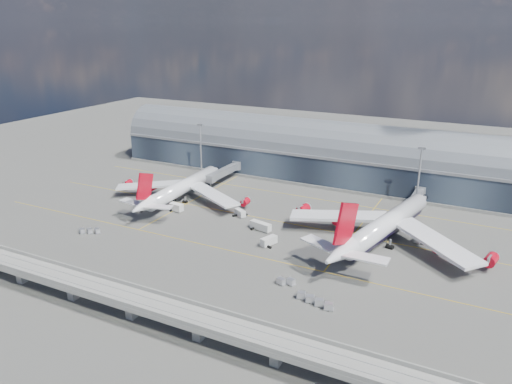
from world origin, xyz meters
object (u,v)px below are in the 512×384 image
at_px(airliner_right, 384,227).
at_px(cargo_train_2, 286,282).
at_px(cargo_train_1, 315,301).
at_px(service_truck_1, 176,207).
at_px(service_truck_0, 142,207).
at_px(airliner_left, 181,188).
at_px(service_truck_4, 420,238).
at_px(service_truck_5, 240,213).
at_px(floodlight_mast_right, 419,177).
at_px(cargo_train_0, 90,231).
at_px(service_truck_3, 269,241).
at_px(service_truck_2, 261,226).
at_px(floodlight_mast_left, 201,149).

bearing_deg(airliner_right, cargo_train_2, -102.05).
height_order(airliner_right, cargo_train_1, airliner_right).
bearing_deg(service_truck_1, service_truck_0, 119.23).
bearing_deg(airliner_left, service_truck_4, -0.65).
bearing_deg(airliner_left, service_truck_5, -10.14).
distance_m(airliner_left, service_truck_4, 95.99).
bearing_deg(service_truck_4, airliner_left, -159.48).
relative_size(floodlight_mast_right, service_truck_1, 4.41).
bearing_deg(cargo_train_0, service_truck_3, -42.07).
xyz_separation_m(airliner_right, cargo_train_0, (-94.24, -38.58, -5.18)).
height_order(airliner_right, cargo_train_2, airliner_right).
bearing_deg(service_truck_0, cargo_train_1, -13.97).
relative_size(service_truck_2, cargo_train_1, 0.76).
relative_size(service_truck_1, cargo_train_1, 0.51).
bearing_deg(service_truck_2, cargo_train_1, -124.30).
bearing_deg(floodlight_mast_right, service_truck_5, -147.89).
bearing_deg(service_truck_1, cargo_train_2, -110.27).
relative_size(service_truck_0, cargo_train_1, 0.58).
xyz_separation_m(service_truck_4, cargo_train_2, (-28.85, -47.15, -0.54)).
bearing_deg(airliner_right, airliner_left, -170.66).
height_order(service_truck_2, service_truck_5, service_truck_2).
distance_m(airliner_right, service_truck_0, 93.25).
xyz_separation_m(floodlight_mast_right, airliner_left, (-89.04, -32.80, -8.10)).
distance_m(service_truck_1, service_truck_2, 37.84).
relative_size(floodlight_mast_right, service_truck_5, 4.40).
bearing_deg(service_truck_0, cargo_train_2, -12.90).
bearing_deg(service_truck_3, cargo_train_1, -25.55).
height_order(service_truck_1, service_truck_5, service_truck_1).
bearing_deg(service_truck_0, service_truck_1, 29.05).
height_order(floodlight_mast_right, airliner_right, floodlight_mast_right).
xyz_separation_m(floodlight_mast_left, service_truck_5, (41.17, -36.92, -12.26)).
bearing_deg(service_truck_0, service_truck_4, 18.30).
bearing_deg(service_truck_1, airliner_right, -76.75).
xyz_separation_m(airliner_right, service_truck_2, (-41.72, -8.76, -4.51)).
height_order(service_truck_2, cargo_train_0, service_truck_2).
bearing_deg(cargo_train_2, service_truck_2, 56.38).
height_order(service_truck_1, service_truck_2, service_truck_1).
height_order(service_truck_5, cargo_train_2, service_truck_5).
xyz_separation_m(service_truck_0, cargo_train_2, (74.38, -28.43, -0.41)).
bearing_deg(service_truck_2, floodlight_mast_left, 63.12).
xyz_separation_m(floodlight_mast_right, airliner_right, (-4.05, -36.65, -7.56)).
bearing_deg(cargo_train_1, service_truck_2, 29.42).
bearing_deg(service_truck_2, service_truck_0, 106.70).
height_order(floodlight_mast_left, service_truck_4, floodlight_mast_left).
distance_m(floodlight_mast_right, service_truck_3, 68.25).
bearing_deg(cargo_train_1, floodlight_mast_left, 33.73).
bearing_deg(airliner_left, floodlight_mast_right, 17.85).
bearing_deg(airliner_left, airliner_right, -4.97).
bearing_deg(floodlight_mast_left, service_truck_4, -15.64).
xyz_separation_m(floodlight_mast_right, service_truck_4, (6.82, -29.91, -12.13)).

